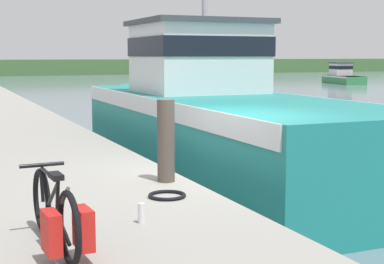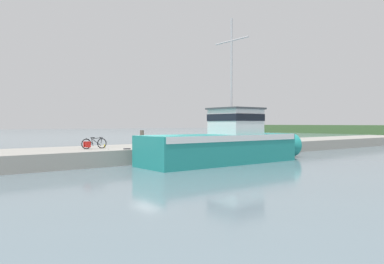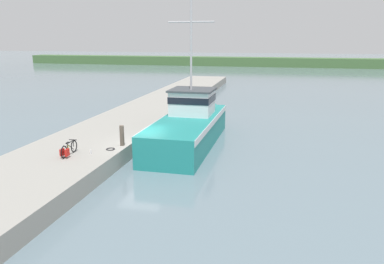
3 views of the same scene
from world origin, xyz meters
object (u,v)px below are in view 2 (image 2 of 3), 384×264
(mooring_post, at_px, (142,140))
(water_bottle_by_bike, at_px, (104,146))
(fishing_boat_main, at_px, (227,143))
(water_bottle_on_curb, at_px, (108,148))
(bicycle_touring, at_px, (92,144))

(mooring_post, bearing_deg, water_bottle_by_bike, -154.89)
(fishing_boat_main, distance_m, water_bottle_on_curb, 7.59)
(water_bottle_by_bike, bearing_deg, mooring_post, 25.11)
(bicycle_touring, relative_size, water_bottle_on_curb, 7.90)
(mooring_post, xyz_separation_m, water_bottle_by_bike, (-2.72, -1.28, -0.48))
(mooring_post, bearing_deg, bicycle_touring, -128.63)
(bicycle_touring, distance_m, water_bottle_by_bike, 1.43)
(bicycle_touring, height_order, mooring_post, mooring_post)
(bicycle_touring, xyz_separation_m, water_bottle_on_curb, (0.99, 0.61, -0.22))
(bicycle_touring, height_order, water_bottle_by_bike, bicycle_touring)
(water_bottle_on_curb, bearing_deg, mooring_post, 62.07)
(water_bottle_on_curb, bearing_deg, water_bottle_by_bike, 160.83)
(bicycle_touring, distance_m, mooring_post, 3.19)
(mooring_post, xyz_separation_m, water_bottle_on_curb, (-0.99, -1.88, -0.48))
(fishing_boat_main, height_order, bicycle_touring, fishing_boat_main)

